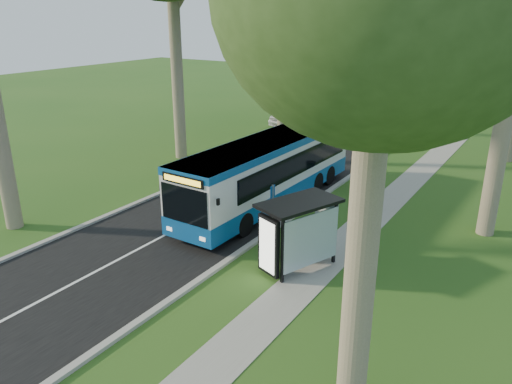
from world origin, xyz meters
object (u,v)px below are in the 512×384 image
bus_stop_sign (272,205)px  litter_bin (360,179)px  bus_shelter (297,226)px  car_white (295,114)px  car_silver (357,93)px  bus (269,171)px

bus_stop_sign → litter_bin: bearing=81.4°
bus_shelter → car_white: bus_shelter is taller
car_white → bus_stop_sign: bearing=-54.4°
bus_stop_sign → bus_shelter: 2.90m
litter_bin → car_white: (-10.05, 11.71, 0.38)m
bus_stop_sign → car_silver: size_ratio=0.56×
bus → car_silver: size_ratio=2.95×
bus → bus_stop_sign: (2.06, -3.14, -0.19)m
bus_shelter → car_white: 24.14m
bus → bus_shelter: 6.59m
litter_bin → car_white: size_ratio=0.19×
bus → car_white: bus is taller
bus → car_white: (-7.23, 16.16, -0.77)m
bus → bus_stop_sign: bus is taller
litter_bin → car_silver: bearing=112.0°
bus → bus_stop_sign: 3.76m
bus → bus_shelter: (4.18, -5.09, 0.13)m
bus_shelter → car_silver: size_ratio=0.81×
bus_shelter → litter_bin: (-1.36, 9.54, -1.27)m
car_white → car_silver: bearing=101.5°
car_silver → bus_stop_sign: bearing=-67.6°
car_white → car_silver: (-0.39, 14.08, -0.19)m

